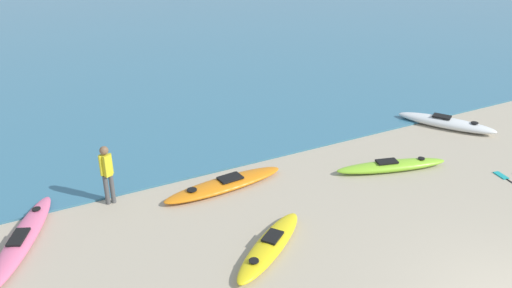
{
  "coord_description": "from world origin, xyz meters",
  "views": [
    {
      "loc": [
        -7.73,
        -3.7,
        6.69
      ],
      "look_at": [
        -1.35,
        8.19,
        0.5
      ],
      "focal_mm": 35.0,
      "sensor_mm": 36.0,
      "label": 1
    }
  ],
  "objects_px": {
    "kayak_on_sand_2": "(225,184)",
    "kayak_on_sand_4": "(446,123)",
    "person_near_waterline": "(107,171)",
    "kayak_on_sand_0": "(392,166)",
    "kayak_on_sand_1": "(270,245)",
    "kayak_on_sand_3": "(23,238)"
  },
  "relations": [
    {
      "from": "kayak_on_sand_2",
      "to": "kayak_on_sand_4",
      "type": "bearing_deg",
      "value": 1.62
    },
    {
      "from": "kayak_on_sand_4",
      "to": "person_near_waterline",
      "type": "relative_size",
      "value": 1.99
    },
    {
      "from": "kayak_on_sand_2",
      "to": "kayak_on_sand_4",
      "type": "xyz_separation_m",
      "value": [
        8.54,
        0.24,
        0.05
      ]
    },
    {
      "from": "kayak_on_sand_0",
      "to": "kayak_on_sand_4",
      "type": "distance_m",
      "value": 4.16
    },
    {
      "from": "kayak_on_sand_1",
      "to": "kayak_on_sand_3",
      "type": "distance_m",
      "value": 5.51
    },
    {
      "from": "kayak_on_sand_2",
      "to": "person_near_waterline",
      "type": "distance_m",
      "value": 3.06
    },
    {
      "from": "kayak_on_sand_1",
      "to": "kayak_on_sand_3",
      "type": "bearing_deg",
      "value": 149.3
    },
    {
      "from": "kayak_on_sand_4",
      "to": "kayak_on_sand_3",
      "type": "bearing_deg",
      "value": -178.4
    },
    {
      "from": "kayak_on_sand_4",
      "to": "person_near_waterline",
      "type": "xyz_separation_m",
      "value": [
        -11.41,
        0.45,
        0.73
      ]
    },
    {
      "from": "kayak_on_sand_1",
      "to": "kayak_on_sand_4",
      "type": "bearing_deg",
      "value": 19.9
    },
    {
      "from": "kayak_on_sand_2",
      "to": "kayak_on_sand_0",
      "type": "bearing_deg",
      "value": -15.64
    },
    {
      "from": "kayak_on_sand_3",
      "to": "person_near_waterline",
      "type": "distance_m",
      "value": 2.42
    },
    {
      "from": "kayak_on_sand_1",
      "to": "kayak_on_sand_3",
      "type": "height_order",
      "value": "kayak_on_sand_3"
    },
    {
      "from": "kayak_on_sand_3",
      "to": "kayak_on_sand_0",
      "type": "bearing_deg",
      "value": -6.89
    },
    {
      "from": "kayak_on_sand_0",
      "to": "kayak_on_sand_4",
      "type": "height_order",
      "value": "kayak_on_sand_4"
    },
    {
      "from": "kayak_on_sand_0",
      "to": "person_near_waterline",
      "type": "distance_m",
      "value": 7.86
    },
    {
      "from": "person_near_waterline",
      "to": "kayak_on_sand_3",
      "type": "bearing_deg",
      "value": -158.89
    },
    {
      "from": "kayak_on_sand_0",
      "to": "kayak_on_sand_2",
      "type": "bearing_deg",
      "value": 164.36
    },
    {
      "from": "kayak_on_sand_1",
      "to": "kayak_on_sand_4",
      "type": "distance_m",
      "value": 9.38
    },
    {
      "from": "kayak_on_sand_0",
      "to": "kayak_on_sand_3",
      "type": "bearing_deg",
      "value": 173.11
    },
    {
      "from": "kayak_on_sand_2",
      "to": "kayak_on_sand_4",
      "type": "height_order",
      "value": "kayak_on_sand_4"
    },
    {
      "from": "person_near_waterline",
      "to": "kayak_on_sand_0",
      "type": "bearing_deg",
      "value": -14.83
    }
  ]
}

